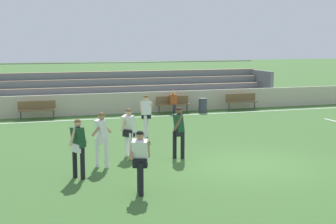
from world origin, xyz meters
TOP-DOWN VIEW (x-y plane):
  - ground_plane at (0.00, 0.00)m, footprint 160.00×160.00m
  - field_line_sideline at (0.00, 10.58)m, footprint 44.00×0.12m
  - sideline_wall at (0.00, 12.09)m, footprint 48.00×0.16m
  - bleacher_stand at (-0.37, 14.65)m, footprint 17.46×3.06m
  - bench_centre_sideline at (-5.66, 11.46)m, footprint 1.80×0.40m
  - bench_far_left at (1.34, 11.46)m, footprint 1.80×0.40m
  - bench_far_right at (5.36, 11.46)m, footprint 1.80×0.40m
  - trash_bin at (2.94, 11.16)m, footprint 0.44×0.44m
  - spectator_seated at (1.34, 11.34)m, footprint 0.36×0.42m
  - player_white_trailing_run at (-3.28, 2.17)m, footprint 0.64×0.52m
  - player_dark_deep_cover at (-1.81, 1.45)m, footprint 0.47×0.44m
  - player_white_wide_right at (-3.98, -1.89)m, footprint 0.59×0.48m
  - player_white_dropping_back at (-1.84, 5.27)m, footprint 0.51×0.51m
  - player_white_overlapping at (-4.39, 1.06)m, footprint 0.70×0.47m
  - player_dark_wide_left at (-5.23, 0.06)m, footprint 0.58×0.47m
  - soccer_ball at (-3.28, 1.73)m, footprint 0.22×0.22m

SIDE VIEW (x-z plane):
  - ground_plane at x=0.00m, z-range 0.00..0.00m
  - field_line_sideline at x=0.00m, z-range 0.00..0.01m
  - soccer_ball at x=-3.28m, z-range 0.00..0.22m
  - trash_bin at x=2.94m, z-range 0.00..0.76m
  - bench_centre_sideline at x=-5.66m, z-range 0.10..1.00m
  - bench_far_left at x=1.34m, z-range 0.10..1.00m
  - bench_far_right at x=5.36m, z-range 0.10..1.00m
  - sideline_wall at x=0.00m, z-range 0.00..1.10m
  - spectator_seated at x=1.34m, z-range 0.10..1.31m
  - player_white_trailing_run at x=-3.28m, z-range 0.15..1.76m
  - player_white_wide_right at x=-3.98m, z-range 0.15..1.76m
  - player_dark_wide_left at x=-5.23m, z-range 0.16..1.84m
  - player_white_overlapping at x=-4.39m, z-range 0.16..1.85m
  - player_dark_deep_cover at x=-1.81m, z-range 0.16..1.85m
  - player_white_dropping_back at x=-1.84m, z-range 0.16..1.85m
  - bleacher_stand at x=-0.37m, z-range -0.20..2.35m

